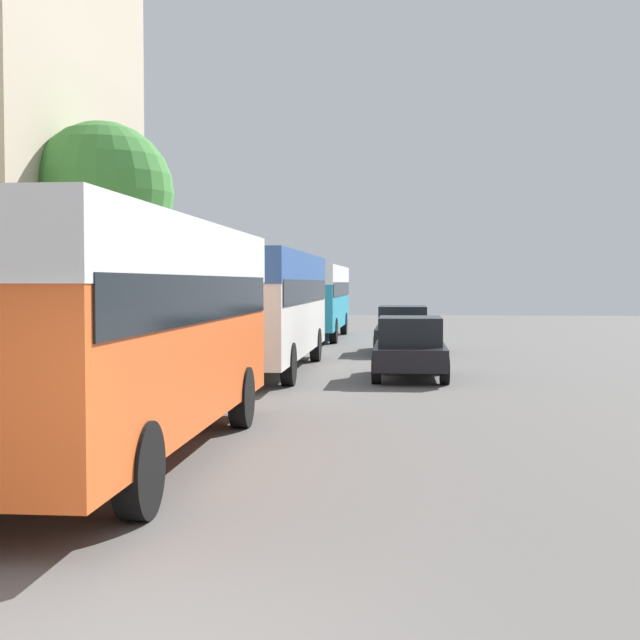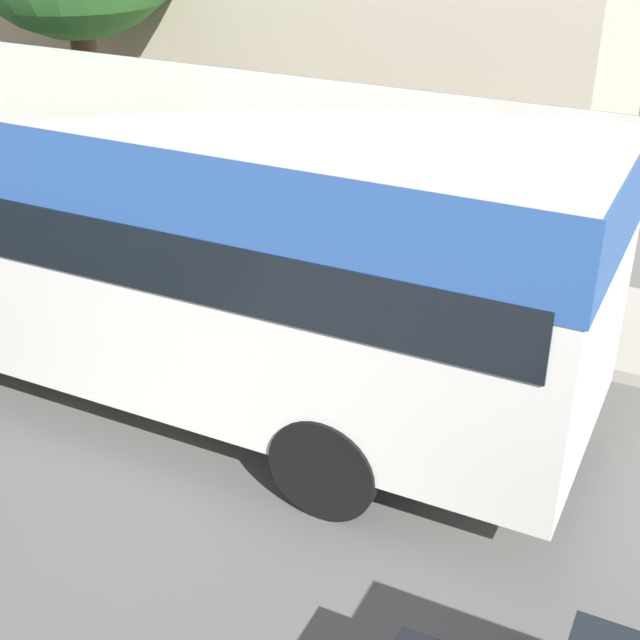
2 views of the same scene
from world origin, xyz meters
name	(u,v)px [view 2 (image 2 of 2)]	position (x,y,z in m)	size (l,w,h in m)	color
bus_following	(97,195)	(-1.87, 18.65, 2.05)	(2.65, 10.39, 3.16)	silver
pedestrian_near_curb	(272,181)	(-5.42, 18.73, 1.08)	(0.35, 0.35, 1.79)	#232838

